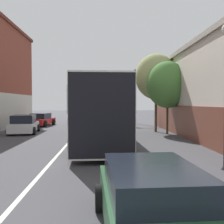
# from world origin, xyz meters

# --- Properties ---
(lane_center_line) EXTENTS (0.14, 44.37, 0.01)m
(lane_center_line) POSITION_xyz_m (0.00, 16.19, 0.00)
(lane_center_line) COLOR silver
(lane_center_line) RESTS_ON ground_plane
(bus) EXTENTS (3.32, 12.84, 3.53)m
(bus) POSITION_xyz_m (1.69, 14.84, 1.98)
(bus) COLOR silver
(bus) RESTS_ON ground_plane
(hatchback_foreground) EXTENTS (2.13, 4.65, 1.25)m
(hatchback_foreground) POSITION_xyz_m (2.93, 3.27, 0.60)
(hatchback_foreground) COLOR #285633
(hatchback_foreground) RESTS_ON ground_plane
(parked_car_left_near) EXTENTS (2.35, 4.09, 1.41)m
(parked_car_left_near) POSITION_xyz_m (-4.08, 19.28, 0.66)
(parked_car_left_near) COLOR silver
(parked_car_left_near) RESTS_ON ground_plane
(parked_car_left_far) EXTENTS (2.30, 4.25, 1.29)m
(parked_car_left_far) POSITION_xyz_m (-4.27, 25.73, 0.62)
(parked_car_left_far) COLOR red
(parked_car_left_far) RESTS_ON ground_plane
(traffic_signal_gantry) EXTENTS (7.61, 0.36, 6.10)m
(traffic_signal_gantry) POSITION_xyz_m (3.03, 28.36, 4.54)
(traffic_signal_gantry) COLOR #514C47
(traffic_signal_gantry) RESTS_ON ground_plane
(street_tree_near) EXTENTS (3.32, 2.99, 6.27)m
(street_tree_near) POSITION_xyz_m (6.27, 19.91, 4.43)
(street_tree_near) COLOR brown
(street_tree_near) RESTS_ON ground_plane
(street_tree_far) EXTENTS (3.17, 2.85, 5.45)m
(street_tree_far) POSITION_xyz_m (6.86, 18.47, 3.70)
(street_tree_far) COLOR #4C3823
(street_tree_far) RESTS_ON ground_plane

